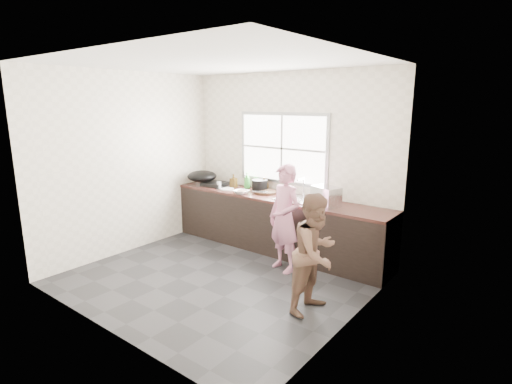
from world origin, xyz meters
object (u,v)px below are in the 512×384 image
Objects in this scene: cutting_board at (265,192)px; dish_rack at (326,196)px; woman at (284,222)px; burner at (215,184)px; person_side at (316,253)px; bowl_crabs at (326,202)px; bowl_mince at (241,192)px; pot_lid_left at (223,188)px; plate_food at (227,189)px; bottle_green at (247,180)px; black_pot at (260,185)px; bottle_brown_short at (264,184)px; glass_jar at (219,185)px; wok at (202,176)px; pot_lid_right at (230,184)px; bottle_brown_tall at (234,181)px; bowl_held at (296,202)px.

dish_rack is at bearing -7.33° from cutting_board.
burner is at bearing 179.11° from woman.
cutting_board is at bearing 55.76° from person_side.
bowl_crabs is at bearing -2.13° from cutting_board.
bowl_mince is 0.91× the size of pot_lid_left.
plate_food is 0.36m from bottle_green.
black_pot is at bearing 28.43° from plate_food.
burner is at bearing -179.68° from bowl_crabs.
bottle_brown_short is at bearing 16.61° from bottle_green.
pot_lid_left is (-0.61, -0.31, -0.09)m from bottle_brown_short.
bottle_brown_short is at bearing 81.23° from black_pot.
glass_jar is 0.21× the size of wok.
plate_food is at bearing -175.39° from bowl_crabs.
glass_jar reaches higher than pot_lid_right.
burner is 1.01× the size of dish_rack.
bowl_mince is at bearing -15.66° from burner.
person_side is at bearing -22.55° from woman.
person_side is at bearing -30.15° from bottle_brown_tall.
bottle_brown_tall is at bearing 172.29° from woman.
glass_jar is at bearing -179.58° from woman.
dish_rack is at bearing 0.13° from glass_jar.
bowl_crabs is 0.60× the size of burner.
burner reaches higher than pot_lid_right.
bottle_brown_tall is at bearing -31.33° from pot_lid_right.
bowl_mince is at bearing -170.39° from bowl_crabs.
black_pot is (-0.94, 0.68, 0.27)m from woman.
bottle_brown_tall is at bearing 67.59° from pot_lid_left.
bowl_mince is at bearing -105.71° from black_pot.
bowl_held and burner have the same top height.
person_side is 2.96m from burner.
person_side is at bearing -48.94° from bowl_held.
black_pot is 0.64m from pot_lid_left.
woman is at bearing -15.90° from glass_jar.
glass_jar is at bearing -169.98° from cutting_board.
cutting_board is 1.14m from dish_rack.
wok is (-2.30, -0.12, 0.12)m from bowl_crabs.
bowl_mince is at bearing 65.71° from person_side.
person_side is 7.04× the size of bottle_brown_short.
bottle_brown_tall is (-0.05, 0.22, 0.09)m from plate_food.
cutting_board is 1.66× the size of plate_food.
burner is (-1.80, 0.56, 0.21)m from woman.
pot_lid_left is (-0.07, -0.18, -0.09)m from bottle_brown_tall.
bowl_held is at bearing -146.71° from bowl_crabs.
person_side is 2.30m from black_pot.
wok is 2.36m from dish_rack.
woman is at bearing -17.07° from plate_food.
glass_jar is at bearing 1.12° from wok.
person_side is at bearing -21.92° from wok.
pot_lid_right is (-0.03, 0.30, -0.04)m from glass_jar.
dish_rack is at bearing -8.46° from pot_lid_right.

